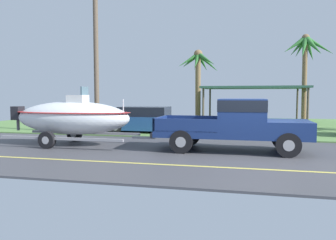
% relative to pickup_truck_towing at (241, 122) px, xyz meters
% --- Properties ---
extents(ground, '(36.00, 22.00, 0.11)m').
position_rel_pickup_truck_towing_xyz_m(ground, '(0.40, 7.33, -1.04)').
color(ground, '#424247').
extents(pickup_truck_towing, '(5.54, 2.05, 1.86)m').
position_rel_pickup_truck_towing_xyz_m(pickup_truck_towing, '(0.00, 0.00, 0.00)').
color(pickup_truck_towing, navy).
rests_on(pickup_truck_towing, ground).
extents(boat_on_trailer, '(6.09, 2.30, 2.33)m').
position_rel_pickup_truck_towing_xyz_m(boat_on_trailer, '(-6.59, -0.00, 0.06)').
color(boat_on_trailer, gray).
rests_on(boat_on_trailer, ground).
extents(parked_sedan_near, '(4.49, 1.83, 1.38)m').
position_rel_pickup_truck_towing_xyz_m(parked_sedan_near, '(-4.85, 4.74, -0.36)').
color(parked_sedan_near, '#234C89').
rests_on(parked_sedan_near, ground).
extents(carport_awning, '(7.12, 4.90, 2.59)m').
position_rel_pickup_truck_towing_xyz_m(carport_awning, '(0.68, 12.63, 1.44)').
color(carport_awning, '#4C4238').
rests_on(carport_awning, ground).
extents(palm_tree_near_left, '(3.27, 2.73, 5.89)m').
position_rel_pickup_truck_towing_xyz_m(palm_tree_near_left, '(3.89, 10.95, 3.52)').
color(palm_tree_near_left, brown).
rests_on(palm_tree_near_left, ground).
extents(palm_tree_near_right, '(3.21, 2.88, 5.48)m').
position_rel_pickup_truck_towing_xyz_m(palm_tree_near_right, '(-3.43, 13.71, 3.03)').
color(palm_tree_near_right, brown).
rests_on(palm_tree_near_right, ground).
extents(utility_pole, '(0.24, 1.80, 8.05)m').
position_rel_pickup_truck_towing_xyz_m(utility_pole, '(-7.09, 3.35, 3.14)').
color(utility_pole, brown).
rests_on(utility_pole, ground).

